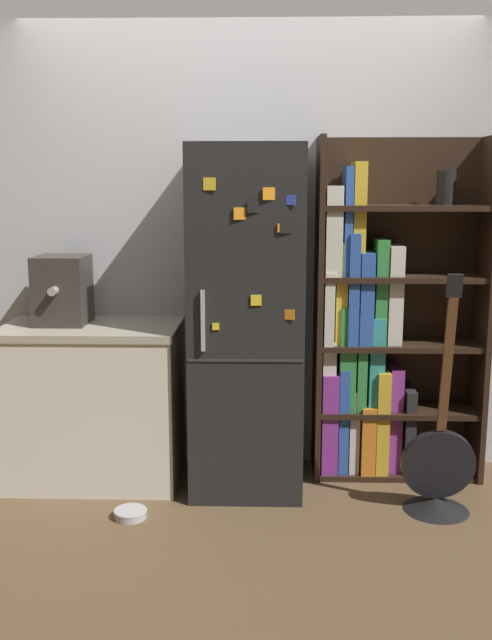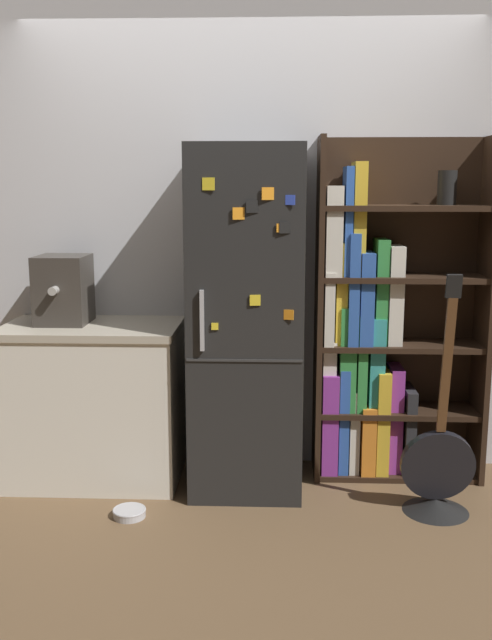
# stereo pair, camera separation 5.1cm
# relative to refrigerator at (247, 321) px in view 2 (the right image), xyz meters

# --- Properties ---
(ground_plane) EXTENTS (16.00, 16.00, 0.00)m
(ground_plane) POSITION_rel_refrigerator_xyz_m (0.00, -0.13, -0.91)
(ground_plane) COLOR brown
(wall_back) EXTENTS (8.00, 0.05, 2.60)m
(wall_back) POSITION_rel_refrigerator_xyz_m (0.00, 0.34, 0.39)
(wall_back) COLOR silver
(wall_back) RESTS_ON ground_plane
(refrigerator) EXTENTS (0.58, 0.66, 1.82)m
(refrigerator) POSITION_rel_refrigerator_xyz_m (0.00, 0.00, 0.00)
(refrigerator) COLOR black
(refrigerator) RESTS_ON ground_plane
(bookshelf) EXTENTS (0.92, 0.33, 1.87)m
(bookshelf) POSITION_rel_refrigerator_xyz_m (0.71, 0.18, -0.11)
(bookshelf) COLOR black
(bookshelf) RESTS_ON ground_plane
(kitchen_counter) EXTENTS (0.95, 0.59, 0.88)m
(kitchen_counter) POSITION_rel_refrigerator_xyz_m (-0.84, 0.03, -0.47)
(kitchen_counter) COLOR silver
(kitchen_counter) RESTS_ON ground_plane
(espresso_machine) EXTENTS (0.27, 0.35, 0.37)m
(espresso_machine) POSITION_rel_refrigerator_xyz_m (-1.00, 0.07, 0.15)
(espresso_machine) COLOR #38332D
(espresso_machine) RESTS_ON kitchen_counter
(guitar) EXTENTS (0.37, 0.33, 1.22)m
(guitar) POSITION_rel_refrigerator_xyz_m (0.97, -0.33, -0.74)
(guitar) COLOR black
(guitar) RESTS_ON ground_plane
(pet_bowl) EXTENTS (0.17, 0.17, 0.04)m
(pet_bowl) POSITION_rel_refrigerator_xyz_m (-0.56, -0.45, -0.89)
(pet_bowl) COLOR #B7B7BC
(pet_bowl) RESTS_ON ground_plane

